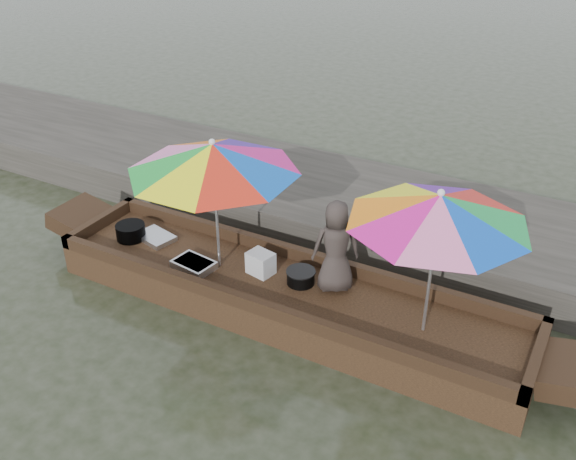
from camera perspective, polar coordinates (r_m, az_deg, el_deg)
The scene contains 11 objects.
water at distance 7.28m, azimuth -0.38°, elevation -7.18°, with size 80.00×80.00×0.00m, color black.
dock at distance 8.83m, azimuth 6.59°, elevation 1.73°, with size 22.00×2.20×0.50m, color #2D2B26.
boat_hull at distance 7.18m, azimuth -0.39°, elevation -6.07°, with size 5.44×1.20×0.35m, color black.
cooking_pot at distance 8.12m, azimuth -13.81°, elevation -0.13°, with size 0.36×0.36×0.19m, color black.
tray_crayfish at distance 7.41m, azimuth -8.37°, elevation -3.08°, with size 0.46×0.32×0.09m, color silver.
tray_scallop at distance 8.06m, azimuth -11.70°, elevation -0.62°, with size 0.46×0.32×0.06m, color silver.
charcoal_grill at distance 7.07m, azimuth 1.14°, elevation -4.24°, with size 0.31×0.31×0.14m, color black.
supply_bag at distance 7.21m, azimuth -2.44°, elevation -2.96°, with size 0.28×0.22×0.26m, color silver.
vendor at distance 6.77m, azimuth 4.30°, elevation -1.47°, with size 0.52×0.34×1.05m, color #362D2A.
umbrella_bow at distance 7.07m, azimuth -6.42°, elevation 2.18°, with size 1.88×1.88×1.55m, color blue, non-canonical shape.
umbrella_stern at distance 6.15m, azimuth 12.65°, elevation -2.97°, with size 1.70×1.70×1.55m, color green, non-canonical shape.
Camera 1 is at (2.85, -5.06, 4.39)m, focal length 40.00 mm.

